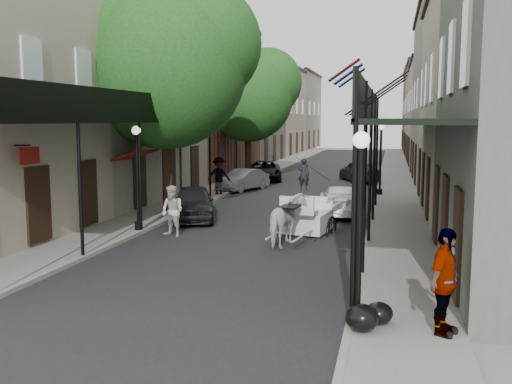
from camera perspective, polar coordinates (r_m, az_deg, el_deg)
The scene contains 24 objects.
ground at distance 14.01m, azimuth -6.68°, elevation -9.56°, with size 140.00×140.00×0.00m, color gray.
road at distance 33.16m, azimuth 5.22°, elevation 0.22°, with size 8.00×90.00×0.01m, color black.
sidewalk_left at distance 34.21m, azimuth -3.10°, elevation 0.54°, with size 2.20×90.00×0.12m, color gray.
sidewalk_right at distance 32.83m, azimuth 13.89°, elevation 0.06°, with size 2.20×90.00×0.12m, color gray.
building_row_left at distance 44.61m, azimuth -3.95°, elevation 8.77°, with size 5.00×80.00×10.50m, color #A99E87.
building_row_right at distance 42.79m, azimuth 18.88°, elevation 8.47°, with size 5.00×80.00×10.50m, color gray.
gallery_left at distance 21.72m, azimuth -12.47°, elevation 7.11°, with size 2.20×18.05×4.88m.
gallery_right at distance 19.57m, azimuth 13.91°, elevation 7.07°, with size 2.20×18.05×4.88m.
tree_near at distance 24.54m, azimuth -8.02°, elevation 12.89°, with size 7.31×6.80×9.63m.
tree_far at distance 37.87m, azimuth -0.23°, elevation 9.95°, with size 6.45×6.00×8.61m.
lamppost_right_near at distance 10.79m, azimuth 10.28°, elevation -3.49°, with size 0.32×0.32×3.71m.
lamppost_left at distance 20.64m, azimuth -11.77°, elevation 1.55°, with size 0.32×0.32×3.71m.
lamppost_right_far at distance 30.66m, azimuth 12.35°, elevation 3.35°, with size 0.32×0.32×3.71m.
horse at distance 18.36m, azimuth 3.23°, elevation -2.85°, with size 0.89×1.95×1.65m, color silver.
carriage at distance 20.74m, azimuth 5.52°, elevation -1.02°, with size 1.90×2.61×2.76m.
pedestrian_walking at distance 19.97m, azimuth -8.35°, elevation -1.90°, with size 0.87×0.68×1.79m, color beige.
pedestrian_sidewalk_left at distance 30.22m, azimuth -3.72°, elevation 1.64°, with size 1.27×0.73×1.97m, color gray.
pedestrian_sidewalk_right at distance 11.03m, azimuth 18.34°, elevation -8.52°, with size 1.16×0.48×1.98m, color gray.
car_left_near at distance 23.18m, azimuth -6.31°, elevation -1.10°, with size 1.64×4.08×1.39m, color black.
car_left_mid at distance 32.68m, azimuth -1.32°, elevation 1.21°, with size 1.30×3.72×1.23m, color gray.
car_left_far at distance 38.24m, azimuth 0.86°, elevation 2.15°, with size 2.17×4.70×1.31m, color black.
car_right_near at distance 24.50m, azimuth 8.46°, elevation -0.86°, with size 1.74×4.29×1.25m, color white.
car_right_far at distance 37.95m, azimuth 10.24°, elevation 2.08°, with size 1.67×4.16×1.42m, color black.
trash_bags at distance 11.19m, azimuth 11.20°, elevation -12.08°, with size 0.87×1.02×0.52m.
Camera 1 is at (4.64, -12.59, 4.03)m, focal length 40.00 mm.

